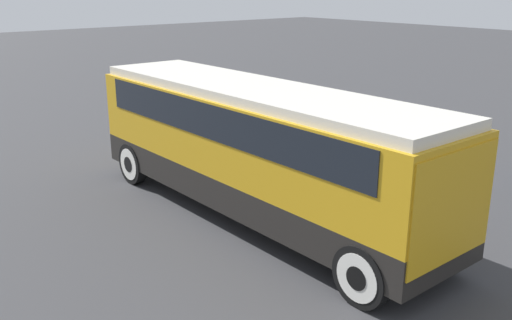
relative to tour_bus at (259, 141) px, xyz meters
name	(u,v)px	position (x,y,z in m)	size (l,w,h in m)	color
ground_plane	(256,216)	(-0.10, 0.00, -1.96)	(120.00, 120.00, 0.00)	#38383A
tour_bus	(259,141)	(0.00, 0.00, 0.00)	(10.50, 2.60, 3.23)	black
parked_car_mid	(272,125)	(-4.98, 4.77, -1.33)	(4.59, 1.98, 1.24)	silver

